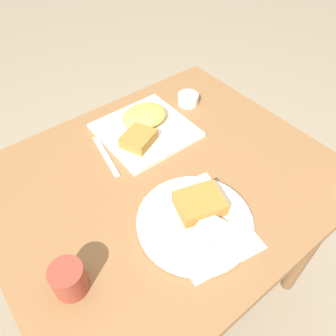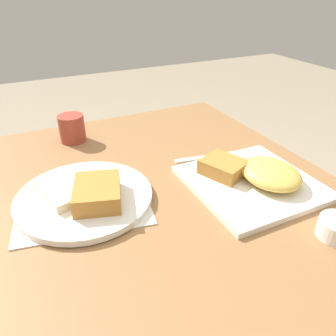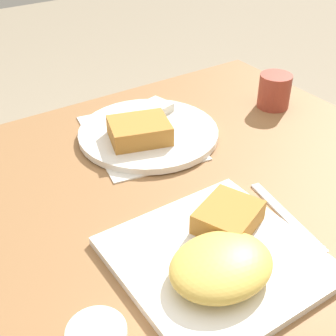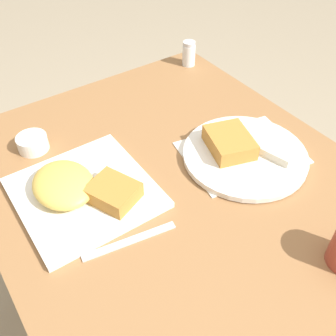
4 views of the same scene
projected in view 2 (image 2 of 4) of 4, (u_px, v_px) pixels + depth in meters
The scene contains 6 objects.
dining_table at pixel (164, 219), 0.81m from camera, with size 0.97×0.82×0.73m.
menu_card at pixel (84, 206), 0.71m from camera, with size 0.25×0.31×0.00m.
plate_square_near at pixel (255, 177), 0.77m from camera, with size 0.28×0.28×0.06m.
plate_oval_far at pixel (85, 195), 0.71m from camera, with size 0.30×0.30×0.05m.
butter_knife at pixel (208, 157), 0.90m from camera, with size 0.05×0.19×0.00m.
coffee_mug at pixel (72, 128), 0.97m from camera, with size 0.08×0.08×0.08m.
Camera 2 is at (-0.58, 0.27, 1.16)m, focal length 35.00 mm.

